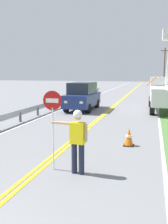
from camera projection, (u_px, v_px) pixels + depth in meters
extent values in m
cube|color=yellow|center=(114.00, 105.00, 22.06)|extent=(0.11, 110.00, 0.01)
cube|color=yellow|center=(116.00, 105.00, 22.01)|extent=(0.11, 110.00, 0.01)
cube|color=silver|center=(158.00, 106.00, 21.08)|extent=(0.12, 110.00, 0.01)
cube|color=silver|center=(77.00, 104.00, 22.99)|extent=(0.12, 110.00, 0.01)
cylinder|color=#1E2338|center=(81.00, 159.00, 6.97)|extent=(0.16, 0.16, 0.88)
cylinder|color=#1E2338|center=(74.00, 158.00, 7.05)|extent=(0.16, 0.16, 0.88)
cube|color=yellow|center=(78.00, 133.00, 6.90)|extent=(0.42, 0.28, 0.60)
cylinder|color=tan|center=(62.00, 123.00, 7.04)|extent=(0.61, 0.16, 0.09)
cylinder|color=tan|center=(86.00, 133.00, 6.80)|extent=(0.09, 0.09, 0.48)
sphere|color=tan|center=(78.00, 116.00, 6.82)|extent=(0.22, 0.22, 0.22)
sphere|color=white|center=(78.00, 114.00, 6.82)|extent=(0.25, 0.25, 0.25)
cylinder|color=silver|center=(53.00, 139.00, 7.22)|extent=(0.04, 0.04, 1.85)
cylinder|color=#B71414|center=(52.00, 101.00, 7.05)|extent=(0.56, 0.03, 0.56)
cube|color=white|center=(52.00, 101.00, 7.03)|extent=(0.38, 0.01, 0.12)
cube|color=silver|center=(167.00, 96.00, 17.45)|extent=(2.45, 4.67, 1.10)
cube|color=silver|center=(164.00, 89.00, 20.72)|extent=(2.27, 2.17, 2.00)
cube|color=#1E2833|center=(163.00, 85.00, 21.67)|extent=(1.98, 0.13, 0.90)
cube|color=orange|center=(151.00, 81.00, 15.83)|extent=(0.62, 0.82, 0.59)
cylinder|color=black|center=(151.00, 101.00, 20.93)|extent=(0.35, 0.93, 0.92)
cylinder|color=black|center=(152.00, 108.00, 16.81)|extent=(0.35, 0.93, 0.92)
cube|color=navy|center=(83.00, 100.00, 19.03)|extent=(1.86, 4.61, 0.92)
cube|color=#1E2833|center=(83.00, 88.00, 18.89)|extent=(1.63, 2.86, 0.84)
cube|color=#EAEACC|center=(81.00, 102.00, 16.70)|extent=(0.24, 0.06, 0.16)
cube|color=#EAEACC|center=(66.00, 102.00, 16.99)|extent=(0.24, 0.06, 0.16)
cylinder|color=black|center=(88.00, 108.00, 17.53)|extent=(0.28, 0.68, 0.68)
cylinder|color=black|center=(66.00, 108.00, 17.95)|extent=(0.28, 0.68, 0.68)
cylinder|color=black|center=(97.00, 104.00, 20.24)|extent=(0.28, 0.68, 0.68)
cylinder|color=black|center=(78.00, 103.00, 20.67)|extent=(0.28, 0.68, 0.68)
cylinder|color=brown|center=(164.00, 67.00, 54.59)|extent=(0.28, 0.28, 8.13)
cube|color=brown|center=(165.00, 51.00, 54.05)|extent=(1.80, 0.14, 0.14)
cone|color=orange|center=(129.00, 137.00, 9.72)|extent=(0.36, 0.36, 0.70)
cylinder|color=white|center=(129.00, 136.00, 9.71)|extent=(0.25, 0.25, 0.08)
cube|color=black|center=(129.00, 145.00, 9.77)|extent=(0.40, 0.40, 0.03)
cube|color=#9EA0A3|center=(57.00, 102.00, 19.85)|extent=(0.06, 32.00, 0.32)
cube|color=#4C4C51|center=(20.00, 117.00, 14.45)|extent=(0.10, 0.10, 0.55)
cube|color=#4C4C51|center=(38.00, 111.00, 16.63)|extent=(0.10, 0.10, 0.55)
cube|color=#4C4C51|center=(51.00, 107.00, 18.80)|extent=(0.10, 0.10, 0.55)
cube|color=#4C4C51|center=(62.00, 103.00, 20.98)|extent=(0.10, 0.10, 0.55)
cube|color=#4C4C51|center=(71.00, 100.00, 23.15)|extent=(0.10, 0.10, 0.55)
cube|color=#4C4C51|center=(78.00, 98.00, 25.33)|extent=(0.10, 0.10, 0.55)
cube|color=#4C4C51|center=(84.00, 96.00, 27.50)|extent=(0.10, 0.10, 0.55)
cube|color=#4C4C51|center=(89.00, 94.00, 29.68)|extent=(0.10, 0.10, 0.55)
cube|color=#4C4C51|center=(93.00, 93.00, 31.85)|extent=(0.10, 0.10, 0.55)
cube|color=#4C4C51|center=(97.00, 92.00, 34.03)|extent=(0.10, 0.10, 0.55)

